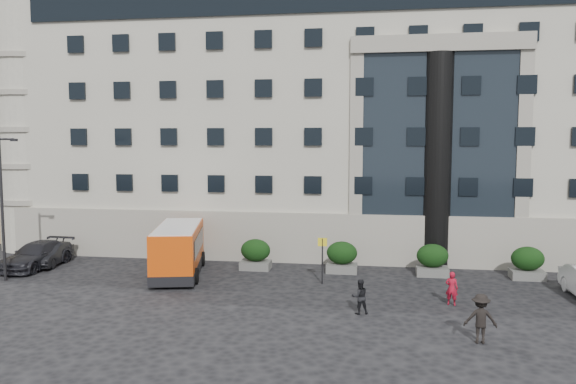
# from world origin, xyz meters

# --- Properties ---
(ground) EXTENTS (120.00, 120.00, 0.00)m
(ground) POSITION_xyz_m (0.00, 0.00, 0.00)
(ground) COLOR black
(ground) RESTS_ON ground
(civic_building) EXTENTS (44.00, 24.00, 18.00)m
(civic_building) POSITION_xyz_m (6.00, 22.00, 9.00)
(civic_building) COLOR #A5A192
(civic_building) RESTS_ON ground
(entrance_column) EXTENTS (1.80, 1.80, 13.00)m
(entrance_column) POSITION_xyz_m (12.00, 10.30, 6.50)
(entrance_column) COLOR black
(entrance_column) RESTS_ON ground
(apartment_near) EXTENTS (14.00, 14.00, 20.00)m
(apartment_near) POSITION_xyz_m (-24.00, 20.00, 10.00)
(apartment_near) COLOR olive
(apartment_near) RESTS_ON ground
(apartment_far) EXTENTS (13.00, 13.00, 22.00)m
(apartment_far) POSITION_xyz_m (-27.00, 38.00, 11.00)
(apartment_far) COLOR #81644B
(apartment_far) RESTS_ON ground
(hedge_a) EXTENTS (1.80, 1.26, 1.84)m
(hedge_a) POSITION_xyz_m (-4.00, 7.80, 0.93)
(hedge_a) COLOR #50504E
(hedge_a) RESTS_ON ground
(hedge_b) EXTENTS (1.80, 1.26, 1.84)m
(hedge_b) POSITION_xyz_m (1.20, 7.80, 0.93)
(hedge_b) COLOR #50504E
(hedge_b) RESTS_ON ground
(hedge_c) EXTENTS (1.80, 1.26, 1.84)m
(hedge_c) POSITION_xyz_m (6.40, 7.80, 0.93)
(hedge_c) COLOR #50504E
(hedge_c) RESTS_ON ground
(hedge_d) EXTENTS (1.80, 1.26, 1.84)m
(hedge_d) POSITION_xyz_m (11.60, 7.80, 0.93)
(hedge_d) COLOR #50504E
(hedge_d) RESTS_ON ground
(hedge_e) EXTENTS (1.80, 1.26, 1.84)m
(hedge_e) POSITION_xyz_m (16.80, 7.80, 0.93)
(hedge_e) COLOR #50504E
(hedge_e) RESTS_ON ground
(street_lamp) EXTENTS (1.16, 0.18, 8.00)m
(street_lamp) POSITION_xyz_m (-11.94, 3.00, 4.37)
(street_lamp) COLOR #262628
(street_lamp) RESTS_ON ground
(bus_stop_sign) EXTENTS (0.50, 0.08, 2.52)m
(bus_stop_sign) POSITION_xyz_m (5.50, 5.00, 1.73)
(bus_stop_sign) COLOR #262628
(bus_stop_sign) RESTS_ON ground
(minibus) EXTENTS (3.84, 7.23, 2.87)m
(minibus) POSITION_xyz_m (-2.92, 5.75, 1.58)
(minibus) COLOR #CD4209
(minibus) RESTS_ON ground
(red_truck) EXTENTS (3.56, 5.90, 2.97)m
(red_truck) POSITION_xyz_m (-15.28, 13.56, 1.52)
(red_truck) COLOR maroon
(red_truck) RESTS_ON ground
(parked_car_b) EXTENTS (1.95, 4.18, 1.33)m
(parked_car_b) POSITION_xyz_m (-11.72, 7.00, 0.66)
(parked_car_b) COLOR black
(parked_car_b) RESTS_ON ground
(parked_car_c) EXTENTS (2.42, 5.45, 1.55)m
(parked_car_c) POSITION_xyz_m (-12.12, 6.18, 0.78)
(parked_car_c) COLOR black
(parked_car_c) RESTS_ON ground
(parked_car_d) EXTENTS (2.45, 5.15, 1.42)m
(parked_car_d) POSITION_xyz_m (-17.00, 14.66, 0.71)
(parked_car_d) COLOR black
(parked_car_d) RESTS_ON ground
(pedestrian_a) EXTENTS (0.68, 0.54, 1.61)m
(pedestrian_a) POSITION_xyz_m (11.92, 2.03, 0.81)
(pedestrian_a) COLOR #A31024
(pedestrian_a) RESTS_ON ground
(pedestrian_b) EXTENTS (0.92, 0.81, 1.58)m
(pedestrian_b) POSITION_xyz_m (7.65, 0.01, 0.79)
(pedestrian_b) COLOR black
(pedestrian_b) RESTS_ON ground
(pedestrian_c) EXTENTS (1.27, 0.76, 1.93)m
(pedestrian_c) POSITION_xyz_m (12.35, -2.93, 0.96)
(pedestrian_c) COLOR black
(pedestrian_c) RESTS_ON ground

